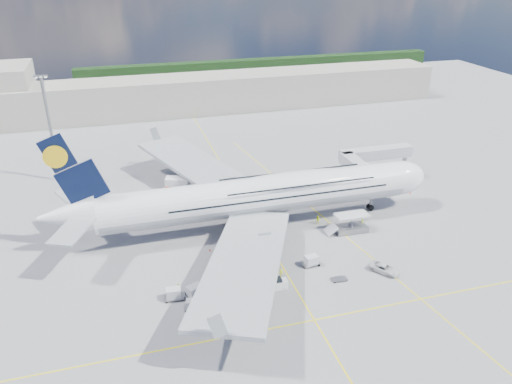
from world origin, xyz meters
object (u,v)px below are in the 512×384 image
object	(u,v)px
catering_truck_outer	(177,155)
crew_loader	(318,220)
cargo_loader	(350,226)
cone_wing_left_outer	(184,181)
dolly_nose_far	(339,279)
baggage_tug	(278,284)
dolly_row_b	(174,294)
dolly_nose_near	(311,260)
catering_truck_inner	(181,187)
cone_wing_right_inner	(210,250)
dolly_row_a	(193,304)
crew_wing	(178,288)
dolly_row_c	(244,268)
airliner	(260,195)
crew_nose	(362,223)
cone_nose	(410,193)
service_van	(385,269)
light_mast	(50,128)
crew_tug	(281,273)
jet_bridge	(369,160)
cone_wing_right_outer	(216,298)
cone_tail	(77,233)
crew_van	(365,214)
dolly_back	(195,291)
cone_wing_left_inner	(172,194)

from	to	relation	value
catering_truck_outer	crew_loader	size ratio (longest dim) A/B	3.56
cargo_loader	cone_wing_left_outer	bearing A→B (deg)	130.73
dolly_nose_far	baggage_tug	xyz separation A→B (m)	(-10.66, 0.75, 0.57)
dolly_row_b	dolly_nose_near	bearing A→B (deg)	10.99
catering_truck_inner	cone_wing_right_inner	distance (m)	25.49
dolly_row_a	crew_wing	distance (m)	4.94
dolly_row_c	airliner	bearing A→B (deg)	81.11
airliner	dolly_row_c	size ratio (longest dim) A/B	21.50
dolly_row_b	crew_nose	distance (m)	41.45
cone_nose	dolly_row_a	bearing A→B (deg)	-153.65
dolly_row_a	cone_nose	size ratio (longest dim) A/B	5.50
dolly_nose_far	dolly_row_a	bearing A→B (deg)	-174.56
dolly_nose_far	service_van	xyz separation A→B (m)	(8.48, 0.05, 0.43)
light_mast	airliner	bearing A→B (deg)	-41.00
cargo_loader	service_van	distance (m)	14.61
light_mast	crew_loader	distance (m)	65.27
dolly_nose_far	crew_tug	bearing A→B (deg)	162.40
jet_bridge	cone_nose	bearing A→B (deg)	-38.43
dolly_nose_far	cone_wing_right_outer	world-z (taller)	cone_wing_right_outer
cone_nose	dolly_nose_near	bearing A→B (deg)	-147.37
crew_loader	cone_wing_right_outer	size ratio (longest dim) A/B	3.68
cargo_loader	catering_truck_outer	world-z (taller)	catering_truck_outer
baggage_tug	cone_wing_left_outer	bearing A→B (deg)	102.19
cone_nose	cone_wing_right_outer	size ratio (longest dim) A/B	1.00
crew_nose	cone_nose	bearing A→B (deg)	-1.13
airliner	cone_tail	size ratio (longest dim) A/B	131.41
airliner	cone_nose	world-z (taller)	airliner
crew_van	cone_wing_right_inner	bearing A→B (deg)	75.77
light_mast	dolly_row_a	bearing A→B (deg)	-68.26
airliner	crew_loader	size ratio (longest dim) A/B	40.46
dolly_nose_far	cone_wing_right_outer	size ratio (longest dim) A/B	5.07
dolly_back	cone_wing_right_inner	bearing A→B (deg)	42.34
cone_wing_left_inner	crew_nose	bearing A→B (deg)	-36.46
crew_van	cone_nose	bearing A→B (deg)	-85.34
dolly_nose_near	crew_loader	distance (m)	15.11
dolly_back	catering_truck_outer	size ratio (longest dim) A/B	0.54
crew_tug	cone_wing_right_inner	bearing A→B (deg)	144.89
baggage_tug	crew_nose	distance (m)	26.97
catering_truck_outer	cone_wing_right_inner	world-z (taller)	catering_truck_outer
jet_bridge	crew_van	size ratio (longest dim) A/B	12.59
crew_loader	cone_tail	world-z (taller)	crew_loader
jet_bridge	dolly_nose_far	bearing A→B (deg)	-123.88
dolly_row_b	cone_wing_left_inner	bearing A→B (deg)	87.49
dolly_row_b	crew_tug	xyz separation A→B (m)	(18.27, 1.00, -0.29)
light_mast	cone_wing_left_inner	distance (m)	32.23
catering_truck_inner	jet_bridge	bearing A→B (deg)	8.43
dolly_row_c	crew_tug	distance (m)	6.63
cone_wing_right_outer	cone_tail	xyz separation A→B (m)	(-22.01, 27.61, 0.03)
crew_loader	dolly_back	bearing A→B (deg)	-105.75
dolly_row_c	light_mast	bearing A→B (deg)	140.92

